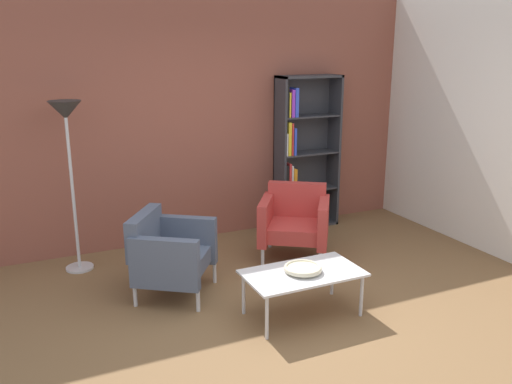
% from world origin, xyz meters
% --- Properties ---
extents(ground_plane, '(8.32, 8.32, 0.00)m').
position_xyz_m(ground_plane, '(0.00, 0.00, 0.00)').
color(ground_plane, brown).
extents(brick_back_panel, '(6.40, 0.12, 2.90)m').
position_xyz_m(brick_back_panel, '(0.00, 2.46, 1.45)').
color(brick_back_panel, brown).
rests_on(brick_back_panel, ground_plane).
extents(plaster_right_partition, '(0.12, 5.20, 2.90)m').
position_xyz_m(plaster_right_partition, '(2.86, 0.60, 1.45)').
color(plaster_right_partition, silver).
rests_on(plaster_right_partition, ground_plane).
extents(bookshelf_tall, '(0.80, 0.30, 1.90)m').
position_xyz_m(bookshelf_tall, '(1.34, 2.25, 0.92)').
color(bookshelf_tall, '#333338').
rests_on(bookshelf_tall, ground_plane).
extents(coffee_table_low, '(1.00, 0.56, 0.40)m').
position_xyz_m(coffee_table_low, '(0.21, 0.17, 0.37)').
color(coffee_table_low, silver).
rests_on(coffee_table_low, ground_plane).
extents(decorative_bowl, '(0.32, 0.32, 0.05)m').
position_xyz_m(decorative_bowl, '(0.21, 0.17, 0.43)').
color(decorative_bowl, beige).
rests_on(decorative_bowl, coffee_table_low).
extents(armchair_corner_red, '(0.94, 0.93, 0.78)m').
position_xyz_m(armchair_corner_red, '(0.79, 1.37, 0.41)').
color(armchair_corner_red, '#B73833').
rests_on(armchair_corner_red, ground_plane).
extents(armchair_spare_guest, '(0.93, 0.94, 0.78)m').
position_xyz_m(armchair_spare_guest, '(-0.71, 1.05, 0.41)').
color(armchair_spare_guest, '#4C566B').
rests_on(armchair_spare_guest, ground_plane).
extents(floor_lamp_torchiere, '(0.32, 0.32, 1.74)m').
position_xyz_m(floor_lamp_torchiere, '(-1.40, 2.00, 1.45)').
color(floor_lamp_torchiere, silver).
rests_on(floor_lamp_torchiere, ground_plane).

